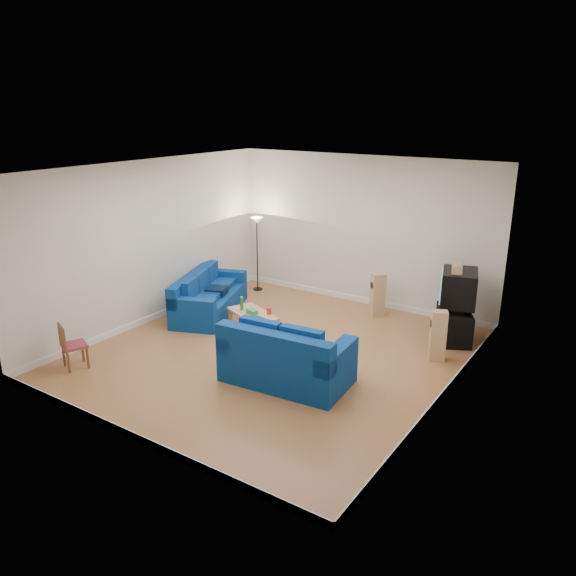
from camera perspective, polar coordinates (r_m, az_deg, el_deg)
The scene contains 16 objects.
room at distance 9.43m, azimuth -1.35°, elevation 1.93°, with size 6.01×6.51×3.21m.
sofa_three_seat at distance 11.82m, azimuth -8.21°, elevation -1.10°, with size 1.67×2.40×0.85m.
sofa_loveseat at distance 8.82m, azimuth -0.30°, elevation -7.45°, with size 2.03×1.25×0.97m.
coffee_table at distance 10.74m, azimuth -3.62°, elevation -2.80°, with size 1.22×0.94×0.40m.
bottle at distance 10.84m, azimuth -4.72°, elevation -1.57°, with size 0.06×0.06×0.27m, color #197233.
tissue_box at distance 10.63m, azimuth -3.68°, elevation -2.43°, with size 0.23×0.13×0.09m, color green.
red_canister at distance 10.62m, azimuth -1.94°, elevation -2.34°, with size 0.09×0.09×0.13m, color red.
remote at distance 10.43m, azimuth -2.77°, elevation -3.04°, with size 0.17×0.05×0.02m, color black.
tv_stand at distance 10.84m, azimuth 16.49°, elevation -3.61°, with size 0.96×0.54×0.59m, color black.
av_receiver at distance 10.68m, azimuth 16.77°, elevation -2.00°, with size 0.43×0.35×0.10m, color black.
television at distance 10.66m, azimuth 16.94°, elevation 0.03°, with size 0.81×0.96×0.64m.
centre_speaker at distance 10.47m, azimuth 16.80°, elevation 1.99°, with size 0.43×0.17×0.15m, color tan.
speaker_left at distance 11.68m, azimuth 9.09°, elevation -0.66°, with size 0.33×0.34×0.91m.
speaker_right at distance 9.89m, azimuth 15.00°, elevation -4.68°, with size 0.32×0.30×0.88m.
floor_lamp at distance 12.94m, azimuth -3.19°, elevation 5.87°, with size 0.30×0.30×1.73m.
dining_chair at distance 9.92m, azimuth -21.26°, elevation -5.29°, with size 0.49×0.49×0.79m.
Camera 1 is at (5.20, -7.41, 4.18)m, focal length 35.00 mm.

